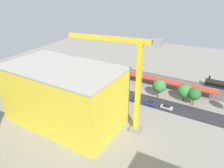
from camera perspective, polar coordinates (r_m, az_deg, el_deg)
ground_plane at (r=92.20m, az=7.05°, el=-2.82°), size 191.86×191.86×0.00m
rail_bed at (r=108.95m, az=10.54°, el=1.51°), size 120.68×23.87×0.01m
street_asphalt at (r=89.72m, az=6.40°, el=-3.63°), size 120.25×18.23×0.01m
track_rails at (r=108.88m, az=10.54°, el=1.60°), size 119.56×17.47×0.12m
platform_canopy_near at (r=97.95m, az=14.07°, el=0.95°), size 46.04×8.07×4.29m
locomotive at (r=108.48m, az=28.41°, el=-0.32°), size 16.17×3.93×5.11m
parked_car_0 at (r=83.56m, az=14.79°, el=-6.20°), size 4.89×2.37×1.52m
parked_car_1 at (r=84.78m, az=10.43°, el=-5.20°), size 4.39×2.19×1.63m
parked_car_2 at (r=86.50m, az=6.43°, el=-4.27°), size 4.45×2.17×1.58m
parked_car_3 at (r=88.79m, az=1.66°, el=-3.23°), size 4.74×2.07×1.72m
parked_car_4 at (r=91.28m, az=-1.64°, el=-2.39°), size 4.54×2.08×1.73m
construction_building at (r=71.81m, az=-13.05°, el=-3.03°), size 40.01×24.16×19.75m
construction_roof_slab at (r=67.73m, az=-13.87°, el=4.50°), size 40.66×24.80×0.40m
tower_crane at (r=61.69m, az=5.05°, el=1.78°), size 28.14×4.18×30.75m
box_truck_0 at (r=87.66m, az=-8.34°, el=-3.21°), size 8.64×2.59×3.58m
box_truck_1 at (r=88.72m, az=-8.20°, el=-2.79°), size 9.13×3.76×3.69m
street_tree_0 at (r=97.28m, az=-1.45°, el=1.95°), size 5.49×5.49×7.38m
street_tree_2 at (r=88.77m, az=12.88°, el=-0.51°), size 5.73×5.73×8.35m
street_tree_3 at (r=89.03m, az=19.40°, el=-1.77°), size 5.84×5.84×7.73m
street_tree_4 at (r=87.25m, az=21.72°, el=-2.55°), size 5.10×5.10×7.61m
traffic_light at (r=90.01m, az=-4.01°, el=-0.11°), size 0.50×0.36×7.06m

